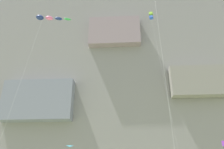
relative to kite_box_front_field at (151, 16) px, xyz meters
name	(u,v)px	position (x,y,z in m)	size (l,w,h in m)	color
cliff_face	(117,61)	(-8.37, 26.72, 3.76)	(180.00, 30.37, 75.82)	gray
kite_box_front_field	(151,16)	(0.00, 0.00, 0.00)	(2.70, 4.36, 35.04)	#8CCC33
kite_windsock_high_right	(48,18)	(-16.02, -15.35, -12.02)	(6.09, 3.10, 22.49)	navy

